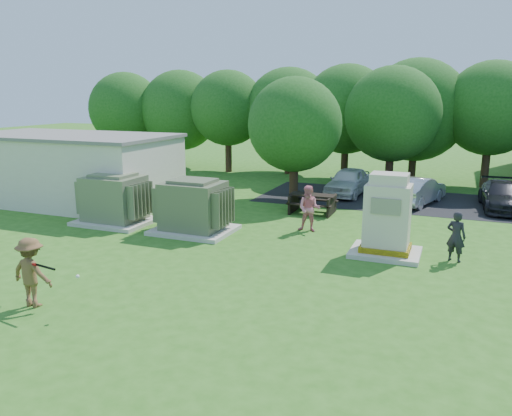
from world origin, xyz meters
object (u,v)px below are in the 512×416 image
at_px(person_at_picnic, 309,209).
at_px(car_white, 348,181).
at_px(transformer_left, 115,200).
at_px(generator_cabinet, 387,220).
at_px(picnic_table, 313,201).
at_px(person_by_generator, 456,236).
at_px(car_silver_a, 418,190).
at_px(transformer_right, 194,208).
at_px(batter, 32,272).
at_px(car_dark, 502,196).

distance_m(person_at_picnic, car_white, 7.74).
relative_size(transformer_left, generator_cabinet, 1.09).
height_order(generator_cabinet, picnic_table, generator_cabinet).
relative_size(person_by_generator, person_at_picnic, 0.91).
height_order(transformer_left, car_white, transformer_left).
distance_m(person_by_generator, car_silver_a, 8.62).
xyz_separation_m(person_at_picnic, car_white, (-0.08, 7.74, -0.19)).
relative_size(generator_cabinet, car_white, 0.65).
bearing_deg(generator_cabinet, transformer_left, 179.52).
bearing_deg(transformer_right, transformer_left, 180.00).
bearing_deg(car_white, batter, -99.67).
distance_m(picnic_table, person_at_picnic, 3.10).
distance_m(transformer_left, picnic_table, 8.57).
bearing_deg(car_dark, person_by_generator, -106.13).
xyz_separation_m(transformer_left, transformer_right, (3.70, 0.00, 0.00)).
xyz_separation_m(transformer_left, car_white, (7.74, 9.48, -0.26)).
relative_size(picnic_table, car_white, 0.48).
distance_m(picnic_table, car_dark, 8.89).
bearing_deg(transformer_right, generator_cabinet, -0.73).
bearing_deg(person_by_generator, transformer_right, 18.63).
xyz_separation_m(picnic_table, batter, (-3.81, -12.37, 0.36)).
bearing_deg(car_silver_a, car_white, 1.42).
bearing_deg(generator_cabinet, picnic_table, 128.73).
distance_m(person_at_picnic, car_dark, 10.08).
relative_size(generator_cabinet, picnic_table, 1.36).
relative_size(picnic_table, person_at_picnic, 1.12).
xyz_separation_m(generator_cabinet, batter, (-7.68, -7.54, -0.30)).
relative_size(generator_cabinet, person_by_generator, 1.66).
xyz_separation_m(transformer_left, batter, (3.31, -7.63, -0.07)).
bearing_deg(car_silver_a, transformer_left, 53.86).
distance_m(generator_cabinet, picnic_table, 6.23).
relative_size(person_by_generator, car_white, 0.39).
height_order(transformer_right, person_by_generator, transformer_right).
bearing_deg(generator_cabinet, person_by_generator, 3.81).
bearing_deg(car_dark, car_white, 170.57).
bearing_deg(person_at_picnic, car_silver_a, 58.22).
bearing_deg(transformer_left, batter, -66.53).
distance_m(transformer_left, generator_cabinet, 11.00).
relative_size(transformer_right, person_by_generator, 1.82).
height_order(transformer_left, car_silver_a, transformer_left).
height_order(person_by_generator, car_silver_a, person_by_generator).
bearing_deg(car_white, person_at_picnic, -84.60).
bearing_deg(picnic_table, generator_cabinet, -51.27).
bearing_deg(person_by_generator, transformer_left, 18.54).
xyz_separation_m(transformer_right, person_at_picnic, (4.12, 1.74, -0.06)).
bearing_deg(generator_cabinet, car_silver_a, 87.79).
relative_size(transformer_right, car_dark, 0.69).
relative_size(generator_cabinet, person_at_picnic, 1.52).
bearing_deg(person_at_picnic, generator_cabinet, -34.23).
bearing_deg(car_silver_a, picnic_table, 58.64).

